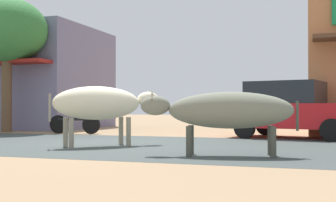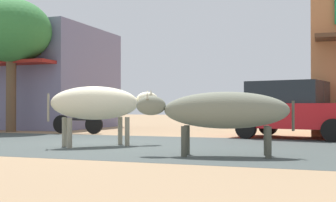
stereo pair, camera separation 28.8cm
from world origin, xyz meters
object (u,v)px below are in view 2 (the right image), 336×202
object	(u,v)px
parked_hatchback_car	(294,109)
cow_near_brown	(99,104)
roadside_tree	(11,32)
cow_far_dark	(222,111)
parked_motorcycle	(78,120)

from	to	relation	value
parked_hatchback_car	cow_near_brown	xyz separation A→B (m)	(-4.03, -4.31, 0.13)
roadside_tree	cow_far_dark	bearing A→B (deg)	-31.06
parked_motorcycle	cow_near_brown	bearing A→B (deg)	-54.09
roadside_tree	parked_hatchback_car	xyz separation A→B (m)	(9.92, 0.00, -2.80)
cow_near_brown	cow_far_dark	bearing A→B (deg)	-19.83
roadside_tree	parked_motorcycle	xyz separation A→B (m)	(2.86, -0.12, -3.17)
roadside_tree	parked_hatchback_car	bearing A→B (deg)	0.01
roadside_tree	cow_far_dark	world-z (taller)	roadside_tree
parked_motorcycle	cow_far_dark	bearing A→B (deg)	-40.77
parked_hatchback_car	cow_far_dark	xyz separation A→B (m)	(-0.89, -5.44, -0.01)
roadside_tree	cow_far_dark	xyz separation A→B (m)	(9.02, -5.43, -2.81)
parked_hatchback_car	cow_near_brown	size ratio (longest dim) A/B	1.81
cow_far_dark	cow_near_brown	bearing A→B (deg)	160.17
cow_near_brown	cow_far_dark	size ratio (longest dim) A/B	0.77
roadside_tree	cow_near_brown	distance (m)	7.76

